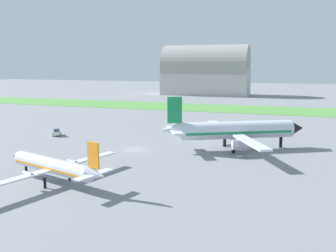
% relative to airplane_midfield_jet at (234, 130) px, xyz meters
% --- Properties ---
extents(ground_plane, '(600.00, 600.00, 0.00)m').
position_rel_airplane_midfield_jet_xyz_m(ground_plane, '(-20.55, -6.85, -4.22)').
color(ground_plane, gray).
extents(grass_taxiway_strip, '(360.00, 28.00, 0.08)m').
position_rel_airplane_midfield_jet_xyz_m(grass_taxiway_strip, '(-20.55, 73.47, -4.18)').
color(grass_taxiway_strip, '#549342').
rests_on(grass_taxiway_strip, ground_plane).
extents(airplane_midfield_jet, '(30.28, 30.35, 11.71)m').
position_rel_airplane_midfield_jet_xyz_m(airplane_midfield_jet, '(0.00, 0.00, 0.00)').
color(airplane_midfield_jet, silver).
rests_on(airplane_midfield_jet, ground_plane).
extents(airplane_foreground_turboprop, '(21.63, 25.03, 7.70)m').
position_rel_airplane_midfield_jet_xyz_m(airplane_foreground_turboprop, '(-23.20, -31.76, -1.40)').
color(airplane_foreground_turboprop, silver).
rests_on(airplane_foreground_turboprop, ground_plane).
extents(pushback_tug_near_gate, '(3.55, 3.98, 1.95)m').
position_rel_airplane_midfield_jet_xyz_m(pushback_tug_near_gate, '(-45.98, 1.03, -3.31)').
color(pushback_tug_near_gate, white).
rests_on(pushback_tug_near_gate, ground_plane).
extents(hangar_distant, '(51.56, 24.34, 29.79)m').
position_rel_airplane_midfield_jet_xyz_m(hangar_distant, '(-37.37, 139.88, 9.73)').
color(hangar_distant, '#BCB7B2').
rests_on(hangar_distant, ground_plane).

